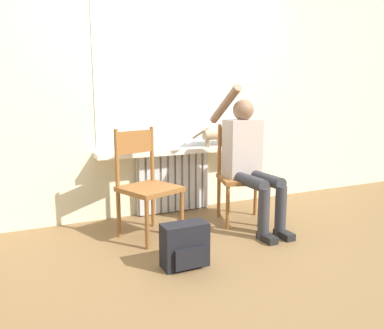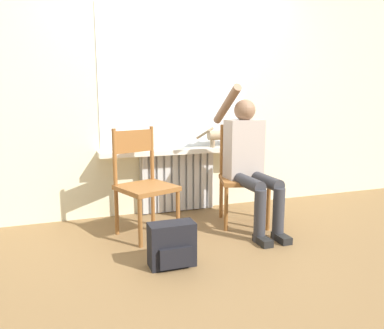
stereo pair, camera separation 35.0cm
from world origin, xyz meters
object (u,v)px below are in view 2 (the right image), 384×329
Objects in this scene: chair_left at (143,182)px; person at (249,157)px; chair_right at (243,174)px; backpack at (172,245)px; cat at (224,135)px.

person is at bearing -28.30° from chair_left.
backpack is (-0.93, -0.71, -0.32)m from chair_right.
chair_right is 0.57m from cat.
chair_left is at bearing 93.74° from backpack.
person is (0.96, -0.13, 0.18)m from chair_left.
chair_right is 1.84× the size of cat.
chair_left is 1.84× the size of cat.
person is at bearing 32.32° from backpack.
cat is at bearing 51.54° from backpack.
chair_left is 1.00× the size of chair_right.
backpack is at bearing -128.46° from cat.
backpack is (0.05, -0.71, -0.32)m from chair_left.
person reaches higher than chair_right.
person is at bearing -78.76° from chair_right.
chair_right reaches higher than backpack.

